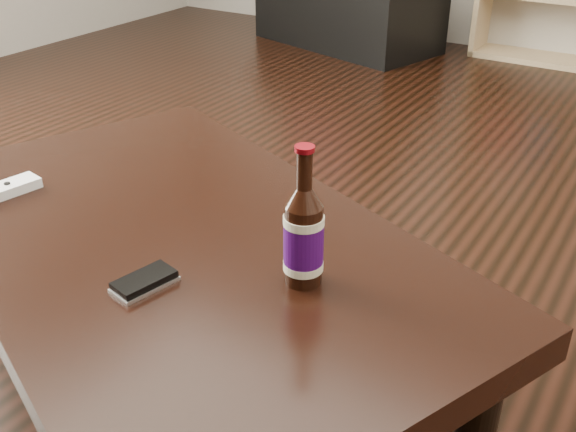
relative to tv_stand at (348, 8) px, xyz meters
The scene contains 5 objects.
floor 2.75m from the tv_stand, 71.70° to the right, with size 5.00×6.00×0.01m, color black.
tv_stand is the anchor object (origin of this frame).
coffee_table 3.28m from the tv_stand, 68.60° to the right, with size 1.43×1.15×0.47m.
beer_bottle 3.42m from the tv_stand, 64.07° to the right, with size 0.07×0.07×0.25m.
phone 3.47m from the tv_stand, 68.42° to the right, with size 0.08×0.12×0.02m.
Camera 1 is at (1.11, -1.28, 1.11)m, focal length 42.00 mm.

